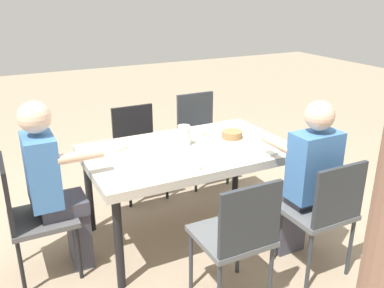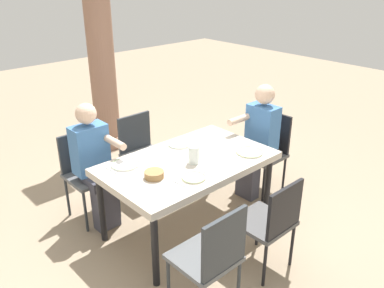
{
  "view_description": "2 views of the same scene",
  "coord_description": "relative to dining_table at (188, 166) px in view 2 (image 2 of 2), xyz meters",
  "views": [
    {
      "loc": [
        1.35,
        2.74,
        1.96
      ],
      "look_at": [
        -0.03,
        0.0,
        0.8
      ],
      "focal_mm": 38.72,
      "sensor_mm": 36.0,
      "label": 1
    },
    {
      "loc": [
        -2.27,
        -2.54,
        2.46
      ],
      "look_at": [
        0.06,
        0.01,
        0.91
      ],
      "focal_mm": 37.87,
      "sensor_mm": 36.0,
      "label": 2
    }
  ],
  "objects": [
    {
      "name": "plate_2",
      "position": [
        0.17,
        0.31,
        0.08
      ],
      "size": [
        0.24,
        0.24,
        0.02
      ],
      "color": "white",
      "rests_on": "dining_table"
    },
    {
      "name": "fork_0",
      "position": [
        -0.65,
        0.31,
        0.07
      ],
      "size": [
        0.03,
        0.17,
        0.01
      ],
      "primitive_type": "cube",
      "rotation": [
        0.0,
        0.0,
        0.09
      ],
      "color": "silver",
      "rests_on": "dining_table"
    },
    {
      "name": "ground_plane",
      "position": [
        0.0,
        0.0,
        -0.7
      ],
      "size": [
        16.0,
        16.0,
        0.0
      ],
      "primitive_type": "plane",
      "color": "gray"
    },
    {
      "name": "spoon_0",
      "position": [
        -0.35,
        0.31,
        0.07
      ],
      "size": [
        0.03,
        0.17,
        0.01
      ],
      "primitive_type": "cube",
      "rotation": [
        0.0,
        0.0,
        0.11
      ],
      "color": "silver",
      "rests_on": "dining_table"
    },
    {
      "name": "fork_3",
      "position": [
        0.39,
        -0.29,
        0.07
      ],
      "size": [
        0.03,
        0.17,
        0.01
      ],
      "primitive_type": "cube",
      "rotation": [
        0.0,
        0.0,
        -0.08
      ],
      "color": "silver",
      "rests_on": "dining_table"
    },
    {
      "name": "spoon_1",
      "position": [
        -0.05,
        -0.3,
        0.07
      ],
      "size": [
        0.03,
        0.17,
        0.01
      ],
      "primitive_type": "cube",
      "rotation": [
        0.0,
        0.0,
        -0.06
      ],
      "color": "silver",
      "rests_on": "dining_table"
    },
    {
      "name": "plate_1",
      "position": [
        -0.2,
        -0.3,
        0.08
      ],
      "size": [
        0.21,
        0.21,
        0.02
      ],
      "color": "silver",
      "rests_on": "dining_table"
    },
    {
      "name": "bread_basket",
      "position": [
        -0.44,
        -0.05,
        0.1
      ],
      "size": [
        0.17,
        0.17,
        0.06
      ],
      "primitive_type": "cylinder",
      "color": "#9E7547",
      "rests_on": "dining_table"
    },
    {
      "name": "plate_0",
      "position": [
        -0.5,
        0.31,
        0.08
      ],
      "size": [
        0.26,
        0.26,
        0.02
      ],
      "color": "white",
      "rests_on": "dining_table"
    },
    {
      "name": "chair_mid_south",
      "position": [
        0.11,
        -0.91,
        -0.19
      ],
      "size": [
        0.44,
        0.44,
        0.87
      ],
      "color": "#4F4F50",
      "rests_on": "ground"
    },
    {
      "name": "spoon_2",
      "position": [
        0.32,
        0.31,
        0.07
      ],
      "size": [
        0.03,
        0.17,
        0.01
      ],
      "primitive_type": "cube",
      "rotation": [
        0.0,
        0.0,
        0.05
      ],
      "color": "silver",
      "rests_on": "dining_table"
    },
    {
      "name": "spoon_3",
      "position": [
        0.69,
        -0.29,
        0.07
      ],
      "size": [
        0.04,
        0.17,
        0.01
      ],
      "primitive_type": "cube",
      "rotation": [
        0.0,
        0.0,
        0.11
      ],
      "color": "silver",
      "rests_on": "dining_table"
    },
    {
      "name": "water_pitcher",
      "position": [
        0.0,
        -0.08,
        0.14
      ],
      "size": [
        0.1,
        0.1,
        0.17
      ],
      "color": "white",
      "rests_on": "dining_table"
    },
    {
      "name": "chair_mid_north",
      "position": [
        0.11,
        0.91,
        -0.16
      ],
      "size": [
        0.44,
        0.44,
        0.91
      ],
      "color": "#5B5E61",
      "rests_on": "ground"
    },
    {
      "name": "fork_2",
      "position": [
        0.02,
        0.31,
        0.07
      ],
      "size": [
        0.03,
        0.17,
        0.01
      ],
      "primitive_type": "cube",
      "rotation": [
        0.0,
        0.0,
        -0.1
      ],
      "color": "silver",
      "rests_on": "dining_table"
    },
    {
      "name": "chair_head_east",
      "position": [
        1.23,
        0.0,
        -0.18
      ],
      "size": [
        0.44,
        0.44,
        0.91
      ],
      "color": "#4F4F50",
      "rests_on": "ground"
    },
    {
      "name": "fork_1",
      "position": [
        -0.35,
        -0.3,
        0.07
      ],
      "size": [
        0.03,
        0.17,
        0.01
      ],
      "primitive_type": "cube",
      "rotation": [
        0.0,
        0.0,
        0.08
      ],
      "color": "silver",
      "rests_on": "dining_table"
    },
    {
      "name": "stone_column_centre",
      "position": [
        0.52,
        2.33,
        0.64
      ],
      "size": [
        0.46,
        0.46,
        2.73
      ],
      "color": "#936B56",
      "rests_on": "ground"
    },
    {
      "name": "chair_west_south",
      "position": [
        -0.59,
        -0.91,
        -0.17
      ],
      "size": [
        0.44,
        0.44,
        0.93
      ],
      "color": "#5B5E61",
      "rests_on": "ground"
    },
    {
      "name": "chair_west_north",
      "position": [
        -0.59,
        0.91,
        -0.17
      ],
      "size": [
        0.44,
        0.44,
        0.9
      ],
      "color": "#5B5E61",
      "rests_on": "ground"
    },
    {
      "name": "dining_table",
      "position": [
        0.0,
        0.0,
        0.0
      ],
      "size": [
        1.61,
        0.98,
        0.77
      ],
      "color": "beige",
      "rests_on": "ground"
    },
    {
      "name": "diner_woman_green",
      "position": [
        -0.59,
        0.71,
        -0.02
      ],
      "size": [
        0.35,
        0.49,
        1.27
      ],
      "color": "#3F3F4C",
      "rests_on": "ground"
    },
    {
      "name": "plate_3",
      "position": [
        0.54,
        -0.29,
        0.08
      ],
      "size": [
        0.26,
        0.26,
        0.02
      ],
      "color": "silver",
      "rests_on": "dining_table"
    },
    {
      "name": "diner_man_white",
      "position": [
        1.04,
        0.0,
        -0.01
      ],
      "size": [
        0.5,
        0.35,
        1.28
      ],
      "color": "#3F3F4C",
      "rests_on": "ground"
    }
  ]
}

